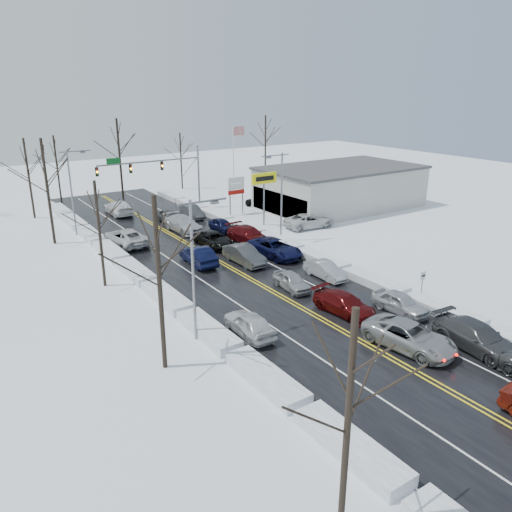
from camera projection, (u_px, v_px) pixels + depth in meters
ground at (269, 290)px, 39.29m from camera, size 160.00×160.00×0.00m
road_surface at (255, 282)px, 40.86m from camera, size 14.00×84.00×0.01m
snow_bank_left at (170, 303)px, 36.87m from camera, size 1.66×72.00×0.65m
snow_bank_right at (325, 264)px, 44.85m from camera, size 1.66×72.00×0.65m
traffic_signal_mast at (162, 169)px, 61.33m from camera, size 13.28×0.39×8.00m
tires_plus_sign at (264, 182)px, 55.75m from camera, size 3.20×0.34×6.00m
used_vehicles_sign at (236, 188)px, 61.02m from camera, size 2.20×0.22×4.65m
speed_limit_sign at (423, 280)px, 36.76m from camera, size 0.55×0.09×2.35m
flagpole at (234, 156)px, 68.92m from camera, size 1.87×1.20×10.00m
dealership_building at (340, 187)px, 65.16m from camera, size 20.40×12.40×5.30m
streetlight_ne at (280, 190)px, 49.78m from camera, size 3.20×0.25×9.00m
streetlight_sw at (196, 260)px, 30.06m from camera, size 3.20×0.25×9.00m
streetlight_nw at (73, 186)px, 52.09m from camera, size 3.20×0.25×9.00m
tree_left_a at (350, 386)px, 15.74m from camera, size 3.60×3.60×9.00m
tree_left_b at (157, 251)px, 26.26m from camera, size 4.00×4.00×10.00m
tree_left_c at (98, 214)px, 38.14m from camera, size 3.40×3.40×8.50m
tree_left_d at (45, 171)px, 48.33m from camera, size 4.20×4.20×10.50m
tree_left_e at (27, 163)px, 58.21m from camera, size 3.80×3.80×9.50m
tree_far_b at (56, 156)px, 66.35m from camera, size 3.60×3.60×9.00m
tree_far_c at (118, 143)px, 68.52m from camera, size 4.40×4.40×11.00m
tree_far_d at (181, 150)px, 75.51m from camera, size 3.40×3.40×8.50m
tree_far_e at (265, 135)px, 83.84m from camera, size 4.20×4.20×10.50m
queued_car_2 at (408, 348)px, 30.58m from camera, size 3.41×6.11×1.61m
queued_car_3 at (344, 313)px, 35.20m from camera, size 2.50×5.20×1.46m
queued_car_4 at (292, 289)px, 39.41m from camera, size 2.00×4.13×1.36m
queued_car_5 at (244, 263)px, 45.04m from camera, size 1.86×5.00×1.63m
queued_car_6 at (214, 246)px, 49.78m from camera, size 2.47×5.18×1.43m
queued_car_7 at (184, 231)px, 54.93m from camera, size 2.70×5.96×1.69m
queued_car_8 at (171, 223)px, 58.00m from camera, size 1.89×4.67×1.59m
queued_car_11 at (475, 349)px, 30.43m from camera, size 2.76×5.88×1.66m
queued_car_12 at (399, 312)px, 35.37m from camera, size 1.97×4.41×1.47m
queued_car_13 at (325, 278)px, 41.70m from camera, size 1.50×4.20×1.38m
queued_car_14 at (275, 256)px, 46.91m from camera, size 3.25×6.12×1.64m
queued_car_15 at (249, 243)px, 50.92m from camera, size 2.62×5.80×1.65m
queued_car_16 at (222, 231)px, 54.89m from camera, size 1.66×4.11×1.40m
queued_car_17 at (192, 218)px, 60.52m from camera, size 1.75×4.56×1.48m
oncoming_car_0 at (199, 264)px, 44.88m from camera, size 2.03×5.12×1.66m
oncoming_car_1 at (126, 245)px, 50.18m from camera, size 3.35×6.29×1.68m
oncoming_car_2 at (119, 214)px, 62.08m from camera, size 2.41×5.90×1.71m
oncoming_car_3 at (249, 334)px, 32.25m from camera, size 2.06×4.62×1.55m
parked_car_0 at (309, 228)px, 56.33m from camera, size 6.03×3.32×1.60m
parked_car_1 at (313, 219)px, 59.81m from camera, size 2.94×6.11×1.71m
parked_car_2 at (260, 208)px, 65.43m from camera, size 2.38×4.81×1.58m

